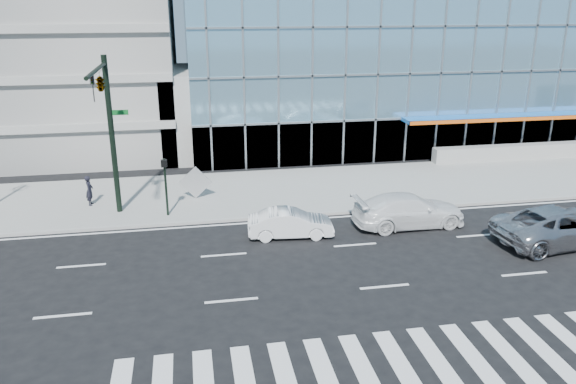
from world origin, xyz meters
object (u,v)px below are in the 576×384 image
object	(u,v)px
ped_signal_post	(165,178)
silver_suv	(560,226)
white_suv	(409,210)
tilted_panel	(196,182)
traffic_signal	(104,101)
white_sedan	(290,223)
pedestrian	(89,190)

from	to	relation	value
ped_signal_post	silver_suv	size ratio (longest dim) A/B	0.49
white_suv	tilted_panel	xyz separation A→B (m)	(-10.26, 5.55, 0.26)
traffic_signal	white_suv	size ratio (longest dim) A/B	1.44
ped_signal_post	white_sedan	bearing A→B (deg)	-30.81
silver_suv	white_sedan	bearing A→B (deg)	69.99
traffic_signal	ped_signal_post	bearing A→B (deg)	8.52
traffic_signal	white_sedan	size ratio (longest dim) A/B	1.99
ped_signal_post	white_suv	xyz separation A→B (m)	(11.77, -3.14, -1.33)
pedestrian	silver_suv	bearing A→B (deg)	-109.77
ped_signal_post	silver_suv	world-z (taller)	ped_signal_post
ped_signal_post	pedestrian	bearing A→B (deg)	150.45
silver_suv	white_suv	size ratio (longest dim) A/B	1.11
white_sedan	tilted_panel	bearing A→B (deg)	41.00
white_suv	tilted_panel	size ratio (longest dim) A/B	4.29
traffic_signal	white_sedan	world-z (taller)	traffic_signal
white_sedan	tilted_panel	size ratio (longest dim) A/B	3.09
traffic_signal	tilted_panel	bearing A→B (deg)	34.73
silver_suv	tilted_panel	size ratio (longest dim) A/B	4.75
ped_signal_post	tilted_panel	xyz separation A→B (m)	(1.51, 2.40, -1.07)
pedestrian	tilted_panel	world-z (taller)	tilted_panel
traffic_signal	silver_suv	distance (m)	21.80
pedestrian	tilted_panel	distance (m)	5.63
ped_signal_post	white_suv	world-z (taller)	ped_signal_post
ped_signal_post	pedestrian	distance (m)	4.88
white_suv	silver_suv	bearing A→B (deg)	-120.37
ped_signal_post	tilted_panel	size ratio (longest dim) A/B	2.31
ped_signal_post	pedestrian	world-z (taller)	ped_signal_post
white_suv	pedestrian	world-z (taller)	pedestrian
ped_signal_post	pedestrian	size ratio (longest dim) A/B	1.84
traffic_signal	tilted_panel	distance (m)	7.05
tilted_panel	silver_suv	bearing A→B (deg)	-25.50
ped_signal_post	silver_suv	xyz separation A→B (m)	(17.77, -6.40, -1.28)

